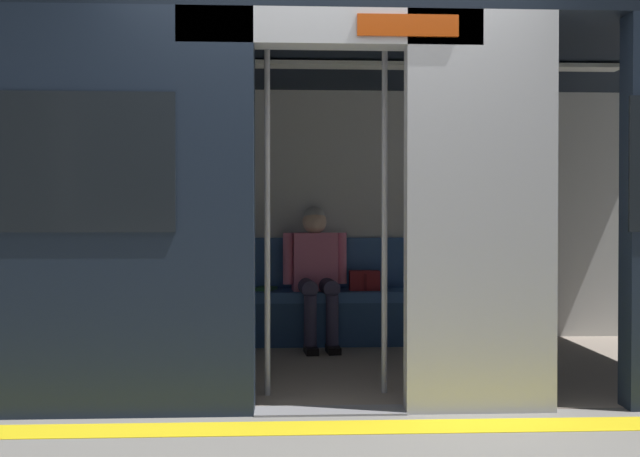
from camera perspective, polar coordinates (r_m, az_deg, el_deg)
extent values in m
plane|color=gray|center=(4.02, 0.82, -14.87)|extent=(60.00, 60.00, 0.00)
cube|color=yellow|center=(3.73, 1.11, -16.06)|extent=(8.00, 0.24, 0.01)
cube|color=silver|center=(3.99, 13.05, 1.32)|extent=(0.85, 0.12, 2.25)
cube|color=black|center=(4.00, 13.10, 5.19)|extent=(0.47, 0.02, 0.55)
cube|color=#192333|center=(4.18, -24.82, 1.24)|extent=(2.78, 0.16, 2.25)
cube|color=black|center=(3.97, -19.72, 5.19)|extent=(1.10, 0.02, 0.76)
cube|color=silver|center=(4.02, 0.83, 16.12)|extent=(1.69, 0.16, 0.20)
cube|color=#BF3F0C|center=(3.98, 7.26, 16.27)|extent=(0.56, 0.02, 0.12)
cube|color=black|center=(5.23, 0.03, 14.31)|extent=(6.40, 2.58, 0.12)
cube|color=gray|center=(5.20, 0.03, -11.23)|extent=(6.08, 2.42, 0.01)
cube|color=silver|center=(6.29, -0.47, 1.14)|extent=(6.08, 0.10, 2.25)
cube|color=#38609E|center=(6.25, -0.45, -2.83)|extent=(3.52, 0.06, 0.45)
cube|color=white|center=(5.21, 0.03, 13.35)|extent=(4.48, 0.16, 0.03)
cube|color=gray|center=(4.02, 0.82, -14.78)|extent=(0.85, 0.19, 0.01)
cube|color=#38609E|center=(6.05, -0.37, -5.52)|extent=(2.72, 0.44, 0.09)
cube|color=navy|center=(5.88, -0.30, -7.99)|extent=(2.72, 0.04, 0.38)
cube|color=pink|center=(6.00, -0.45, -2.74)|extent=(0.40, 0.26, 0.50)
sphere|color=beige|center=(5.99, -0.45, 0.55)|extent=(0.21, 0.21, 0.21)
sphere|color=#B2ADA8|center=(6.00, -0.47, 0.90)|extent=(0.19, 0.19, 0.19)
cylinder|color=pink|center=(6.01, 1.81, -2.45)|extent=(0.08, 0.08, 0.44)
cylinder|color=pink|center=(5.94, -2.66, -2.49)|extent=(0.08, 0.08, 0.44)
cylinder|color=#38334C|center=(5.84, 0.69, -4.81)|extent=(0.18, 0.41, 0.14)
cylinder|color=#38334C|center=(5.81, -1.07, -4.84)|extent=(0.18, 0.41, 0.14)
cylinder|color=#38334C|center=(5.67, 1.01, -7.65)|extent=(0.10, 0.10, 0.43)
cylinder|color=#38334C|center=(5.65, -0.81, -7.69)|extent=(0.10, 0.10, 0.43)
cube|color=black|center=(5.66, 1.09, -9.96)|extent=(0.12, 0.23, 0.06)
cube|color=black|center=(5.63, -0.74, -10.01)|extent=(0.12, 0.23, 0.06)
cube|color=maroon|center=(6.04, 3.68, -4.29)|extent=(0.26, 0.14, 0.17)
cube|color=maroon|center=(5.97, 3.76, -4.44)|extent=(0.02, 0.01, 0.14)
cube|color=#33723F|center=(6.05, -4.54, -4.96)|extent=(0.21, 0.26, 0.03)
cylinder|color=silver|center=(4.24, -4.37, 1.17)|extent=(0.04, 0.04, 2.23)
cylinder|color=silver|center=(4.31, 5.34, 1.16)|extent=(0.04, 0.04, 2.23)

